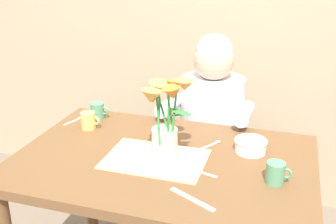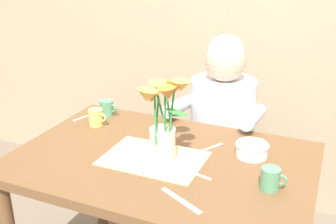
{
  "view_description": "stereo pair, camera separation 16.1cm",
  "coord_description": "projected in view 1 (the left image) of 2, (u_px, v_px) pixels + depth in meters",
  "views": [
    {
      "loc": [
        0.45,
        -1.38,
        1.52
      ],
      "look_at": [
        0.0,
        0.05,
        0.92
      ],
      "focal_mm": 43.15,
      "sensor_mm": 36.0,
      "label": 1
    },
    {
      "loc": [
        0.6,
        -1.32,
        1.52
      ],
      "look_at": [
        0.0,
        0.05,
        0.92
      ],
      "focal_mm": 43.15,
      "sensor_mm": 36.0,
      "label": 2
    }
  ],
  "objects": [
    {
      "name": "wood_panel_backdrop",
      "position": [
        218.0,
        0.0,
        2.38
      ],
      "size": [
        4.0,
        0.1,
        2.5
      ],
      "primitive_type": "cube",
      "color": "tan",
      "rests_on": "ground_plane"
    },
    {
      "name": "ceramic_bowl",
      "position": [
        251.0,
        145.0,
        1.67
      ],
      "size": [
        0.14,
        0.14,
        0.06
      ],
      "color": "white",
      "rests_on": "dining_table"
    },
    {
      "name": "spoon_2",
      "position": [
        213.0,
        144.0,
        1.74
      ],
      "size": [
        0.08,
        0.11,
        0.01
      ],
      "color": "silver",
      "rests_on": "dining_table"
    },
    {
      "name": "ceramic_mug",
      "position": [
        89.0,
        120.0,
        1.89
      ],
      "size": [
        0.09,
        0.07,
        0.08
      ],
      "color": "#E5C666",
      "rests_on": "dining_table"
    },
    {
      "name": "striped_placemat",
      "position": [
        156.0,
        159.0,
        1.62
      ],
      "size": [
        0.4,
        0.28,
        0.0
      ],
      "primitive_type": "cube",
      "color": "beige",
      "rests_on": "dining_table"
    },
    {
      "name": "seated_person",
      "position": [
        210.0,
        137.0,
        2.23
      ],
      "size": [
        0.45,
        0.47,
        1.14
      ],
      "rotation": [
        0.0,
        0.0,
        0.01
      ],
      "color": "#4C4C56",
      "rests_on": "ground_plane"
    },
    {
      "name": "dinner_knife",
      "position": [
        192.0,
        199.0,
        1.35
      ],
      "size": [
        0.18,
        0.1,
        0.0
      ],
      "primitive_type": "cube",
      "rotation": [
        0.0,
        0.0,
        -0.47
      ],
      "color": "silver",
      "rests_on": "dining_table"
    },
    {
      "name": "flower_vase",
      "position": [
        165.0,
        119.0,
        1.54
      ],
      "size": [
        0.21,
        0.25,
        0.35
      ],
      "color": "silver",
      "rests_on": "dining_table"
    },
    {
      "name": "coffee_cup",
      "position": [
        276.0,
        173.0,
        1.44
      ],
      "size": [
        0.09,
        0.07,
        0.08
      ],
      "color": "#569970",
      "rests_on": "dining_table"
    },
    {
      "name": "spoon_1",
      "position": [
        198.0,
        171.0,
        1.53
      ],
      "size": [
        0.12,
        0.05,
        0.01
      ],
      "color": "silver",
      "rests_on": "dining_table"
    },
    {
      "name": "spoon_0",
      "position": [
        76.0,
        120.0,
        1.99
      ],
      "size": [
        0.05,
        0.12,
        0.01
      ],
      "color": "silver",
      "rests_on": "dining_table"
    },
    {
      "name": "tea_cup",
      "position": [
        98.0,
        111.0,
        2.01
      ],
      "size": [
        0.09,
        0.07,
        0.08
      ],
      "color": "#569970",
      "rests_on": "dining_table"
    },
    {
      "name": "dining_table",
      "position": [
        163.0,
        178.0,
        1.67
      ],
      "size": [
        1.2,
        0.8,
        0.74
      ],
      "color": "brown",
      "rests_on": "ground_plane"
    }
  ]
}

